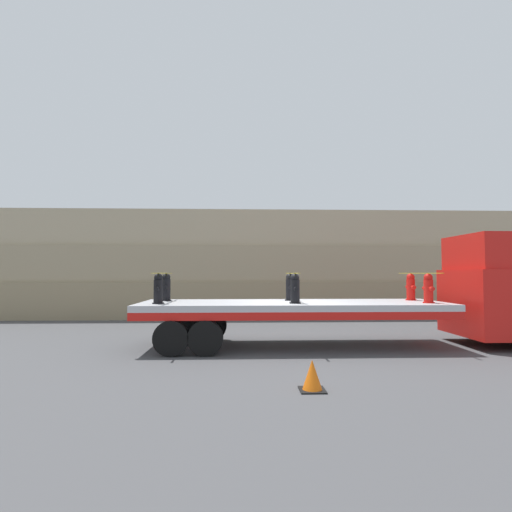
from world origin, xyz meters
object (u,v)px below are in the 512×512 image
at_px(fire_hydrant_black_far_0, 166,288).
at_px(traffic_cone, 312,376).
at_px(truck_cab, 502,291).
at_px(flatbed_trailer, 274,310).
at_px(fire_hydrant_black_near_0, 158,289).
at_px(fire_hydrant_red_far_2, 411,287).
at_px(fire_hydrant_black_far_1, 290,287).
at_px(fire_hydrant_red_near_2, 428,289).
at_px(fire_hydrant_black_near_1, 295,289).

distance_m(fire_hydrant_black_far_0, traffic_cone, 6.00).
xyz_separation_m(truck_cab, traffic_cone, (-6.23, -4.18, -1.28)).
bearing_deg(flatbed_trailer, fire_hydrant_black_near_0, -169.71).
relative_size(fire_hydrant_black_near_0, fire_hydrant_red_far_2, 1.00).
bearing_deg(fire_hydrant_black_far_1, fire_hydrant_black_far_0, 180.00).
bearing_deg(fire_hydrant_red_far_2, fire_hydrant_red_near_2, -90.00).
relative_size(fire_hydrant_red_far_2, traffic_cone, 1.49).
distance_m(fire_hydrant_black_near_0, traffic_cone, 5.16).
xyz_separation_m(fire_hydrant_black_far_1, fire_hydrant_red_near_2, (3.61, -1.12, 0.00)).
bearing_deg(flatbed_trailer, truck_cab, 0.00).
height_order(fire_hydrant_black_far_1, fire_hydrant_red_far_2, same).
relative_size(flatbed_trailer, fire_hydrant_black_far_0, 10.57).
bearing_deg(fire_hydrant_black_near_0, fire_hydrant_red_near_2, 0.00).
relative_size(fire_hydrant_black_near_0, traffic_cone, 1.49).
xyz_separation_m(flatbed_trailer, fire_hydrant_black_near_0, (-3.08, -0.56, 0.62)).
bearing_deg(traffic_cone, fire_hydrant_black_near_0, 133.31).
bearing_deg(truck_cab, fire_hydrant_red_near_2, -166.95).
bearing_deg(fire_hydrant_red_far_2, flatbed_trailer, -172.30).
relative_size(fire_hydrant_black_near_0, fire_hydrant_red_near_2, 1.00).
xyz_separation_m(fire_hydrant_red_near_2, fire_hydrant_red_far_2, (0.00, 1.12, 0.00)).
bearing_deg(flatbed_trailer, fire_hydrant_red_far_2, 7.70).
xyz_separation_m(truck_cab, fire_hydrant_black_near_1, (-6.03, -0.56, 0.08)).
bearing_deg(fire_hydrant_black_near_1, truck_cab, 5.31).
bearing_deg(flatbed_trailer, traffic_cone, -85.52).
bearing_deg(fire_hydrant_black_near_0, fire_hydrant_black_far_1, 17.22).
height_order(truck_cab, fire_hydrant_black_near_1, truck_cab).
bearing_deg(fire_hydrant_black_near_1, fire_hydrant_black_near_0, 180.00).
bearing_deg(fire_hydrant_red_far_2, truck_cab, -13.05).
height_order(flatbed_trailer, traffic_cone, flatbed_trailer).
height_order(flatbed_trailer, fire_hydrant_red_far_2, fire_hydrant_red_far_2).
bearing_deg(traffic_cone, truck_cab, 33.85).
bearing_deg(fire_hydrant_black_near_1, traffic_cone, -93.19).
distance_m(truck_cab, fire_hydrant_black_far_0, 9.66).
height_order(fire_hydrant_black_far_0, fire_hydrant_red_near_2, same).
relative_size(fire_hydrant_red_near_2, fire_hydrant_red_far_2, 1.00).
bearing_deg(fire_hydrant_red_near_2, fire_hydrant_black_near_1, 180.00).
xyz_separation_m(truck_cab, fire_hydrant_black_far_0, (-9.64, 0.56, 0.08)).
bearing_deg(traffic_cone, fire_hydrant_black_near_1, 86.81).
bearing_deg(traffic_cone, fire_hydrant_red_near_2, 43.49).
height_order(flatbed_trailer, fire_hydrant_black_near_1, fire_hydrant_black_near_1).
distance_m(fire_hydrant_black_near_0, fire_hydrant_black_far_1, 3.78).
xyz_separation_m(flatbed_trailer, fire_hydrant_black_far_1, (0.53, 0.56, 0.62)).
distance_m(truck_cab, fire_hydrant_red_far_2, 2.48).
height_order(fire_hydrant_red_far_2, traffic_cone, fire_hydrant_red_far_2).
relative_size(truck_cab, fire_hydrant_black_near_0, 3.93).
relative_size(truck_cab, fire_hydrant_black_near_1, 3.93).
relative_size(fire_hydrant_black_near_1, fire_hydrant_red_far_2, 1.00).
distance_m(fire_hydrant_black_near_1, fire_hydrant_red_near_2, 3.61).
height_order(flatbed_trailer, fire_hydrant_black_far_1, fire_hydrant_black_far_1).
bearing_deg(fire_hydrant_black_far_1, truck_cab, -5.31).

